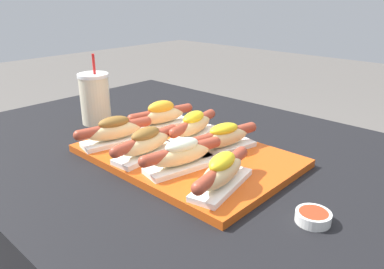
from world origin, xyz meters
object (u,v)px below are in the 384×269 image
(hot_dog_1, at_px, (146,143))
(sauce_bowl, at_px, (313,216))
(hot_dog_3, at_px, (222,172))
(hot_dog_5, at_px, (194,125))
(hot_dog_4, at_px, (161,115))
(hot_dog_6, at_px, (224,138))
(hot_dog_0, at_px, (115,131))
(drink_cup, at_px, (95,98))
(serving_tray, at_px, (186,155))
(hot_dog_2, at_px, (182,154))

(hot_dog_1, relative_size, sauce_bowl, 3.34)
(hot_dog_3, relative_size, hot_dog_5, 1.00)
(hot_dog_3, bearing_deg, sauce_bowl, 11.98)
(hot_dog_4, bearing_deg, sauce_bowl, -13.15)
(hot_dog_4, xyz_separation_m, hot_dog_6, (0.24, -0.01, -0.00))
(hot_dog_3, bearing_deg, hot_dog_0, -179.26)
(hot_dog_1, bearing_deg, drink_cup, 165.63)
(serving_tray, height_order, sauce_bowl, sauce_bowl)
(drink_cup, bearing_deg, hot_dog_1, -14.37)
(serving_tray, distance_m, drink_cup, 0.40)
(hot_dog_4, xyz_separation_m, hot_dog_5, (0.12, 0.00, -0.00))
(hot_dog_0, xyz_separation_m, hot_dog_4, (-0.00, 0.17, 0.00))
(hot_dog_4, distance_m, hot_dog_6, 0.24)
(hot_dog_2, bearing_deg, hot_dog_5, 125.00)
(serving_tray, relative_size, drink_cup, 2.34)
(serving_tray, distance_m, hot_dog_3, 0.19)
(hot_dog_5, bearing_deg, hot_dog_4, -179.48)
(hot_dog_1, relative_size, hot_dog_5, 1.01)
(hot_dog_2, relative_size, hot_dog_3, 1.00)
(hot_dog_4, bearing_deg, hot_dog_3, -24.71)
(hot_dog_6, bearing_deg, hot_dog_4, 176.78)
(hot_dog_5, bearing_deg, hot_dog_2, -55.00)
(serving_tray, distance_m, hot_dog_0, 0.20)
(serving_tray, relative_size, hot_dog_3, 2.42)
(serving_tray, bearing_deg, hot_dog_0, -154.50)
(hot_dog_1, xyz_separation_m, hot_dog_6, (0.11, 0.15, -0.00))
(hot_dog_0, bearing_deg, hot_dog_5, 54.27)
(hot_dog_1, distance_m, hot_dog_3, 0.22)
(hot_dog_0, distance_m, hot_dog_3, 0.35)
(sauce_bowl, bearing_deg, serving_tray, 173.37)
(serving_tray, relative_size, sauce_bowl, 7.97)
(hot_dog_2, height_order, hot_dog_5, same)
(serving_tray, height_order, hot_dog_6, hot_dog_6)
(hot_dog_0, relative_size, hot_dog_5, 0.99)
(hot_dog_5, distance_m, sauce_bowl, 0.42)
(serving_tray, height_order, hot_dog_2, hot_dog_2)
(hot_dog_6, bearing_deg, hot_dog_2, -91.80)
(hot_dog_3, height_order, hot_dog_4, hot_dog_4)
(hot_dog_1, xyz_separation_m, sauce_bowl, (0.40, 0.04, -0.04))
(serving_tray, bearing_deg, hot_dog_1, -122.41)
(hot_dog_3, xyz_separation_m, hot_dog_6, (-0.11, 0.15, -0.00))
(hot_dog_5, bearing_deg, hot_dog_6, -7.30)
(serving_tray, xyz_separation_m, sauce_bowl, (0.35, -0.04, 0.00))
(hot_dog_0, xyz_separation_m, drink_cup, (-0.22, 0.09, 0.03))
(hot_dog_2, height_order, drink_cup, drink_cup)
(hot_dog_0, height_order, hot_dog_2, hot_dog_0)
(hot_dog_0, relative_size, hot_dog_4, 1.00)
(hot_dog_0, relative_size, sauce_bowl, 3.28)
(hot_dog_2, distance_m, hot_dog_4, 0.28)
(hot_dog_0, bearing_deg, hot_dog_6, 33.17)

